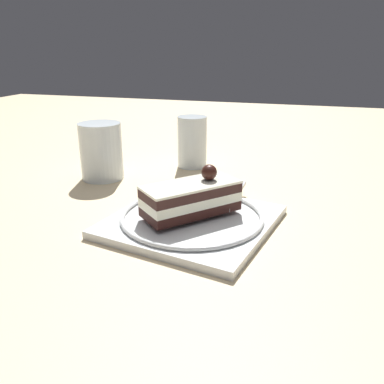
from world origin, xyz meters
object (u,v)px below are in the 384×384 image
cake_slice (191,197)px  drink_glass_far (102,155)px  dessert_plate (192,219)px  fork (235,196)px  drink_glass_near (192,145)px

cake_slice → drink_glass_far: 0.25m
cake_slice → dessert_plate: bearing=25.5°
dessert_plate → fork: bearing=149.4°
dessert_plate → drink_glass_near: drink_glass_near is taller
fork → drink_glass_far: 0.26m
fork → drink_glass_far: (-0.07, -0.25, 0.02)m
drink_glass_near → cake_slice: bearing=16.5°
fork → drink_glass_near: (-0.19, -0.12, 0.02)m
drink_glass_far → cake_slice: bearing=56.1°
drink_glass_near → drink_glass_far: drink_glass_far is taller
dessert_plate → fork: (-0.07, 0.04, 0.01)m
drink_glass_near → drink_glass_far: bearing=-48.6°
dessert_plate → fork: size_ratio=1.98×
drink_glass_near → fork: bearing=32.9°
cake_slice → fork: size_ratio=1.11×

